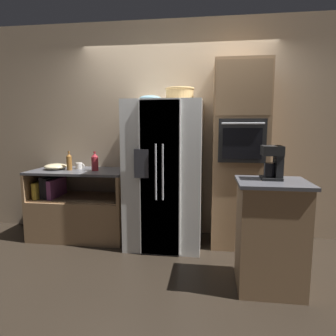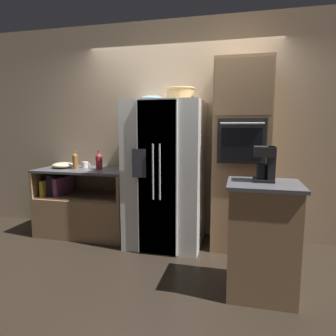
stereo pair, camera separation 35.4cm
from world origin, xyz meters
name	(u,v)px [view 1 (the left image)]	position (x,y,z in m)	size (l,w,h in m)	color
ground_plane	(173,243)	(0.00, 0.00, 0.00)	(20.00, 20.00, 0.00)	black
wall_back	(177,130)	(0.00, 0.44, 1.40)	(12.00, 0.06, 2.80)	tan
counter_left	(80,212)	(-1.24, 0.08, 0.33)	(1.23, 0.67, 0.89)	#93704C
refrigerator	(165,174)	(-0.10, 0.01, 0.87)	(0.89, 0.84, 1.75)	silver
wall_oven	(239,155)	(0.79, 0.12, 1.10)	(0.63, 0.65, 2.19)	#93704C
island_counter	(270,235)	(0.98, -0.91, 0.49)	(0.61, 0.54, 0.98)	#93704C
wicker_basket	(180,94)	(0.08, 0.00, 1.82)	(0.34, 0.34, 0.15)	tan
fruit_bowl	(150,98)	(-0.29, 0.07, 1.78)	(0.27, 0.27, 0.07)	#668C99
bottle_tall	(69,162)	(-1.35, 0.04, 1.00)	(0.07, 0.07, 0.25)	brown
bottle_short	(95,162)	(-1.01, 0.06, 1.00)	(0.09, 0.09, 0.24)	maroon
mug	(79,166)	(-1.27, 0.16, 0.93)	(0.12, 0.09, 0.08)	silver
mixing_bowl	(56,167)	(-1.56, 0.08, 0.93)	(0.29, 0.29, 0.08)	beige
coffee_maker	(274,161)	(1.00, -0.83, 1.15)	(0.17, 0.19, 0.30)	black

